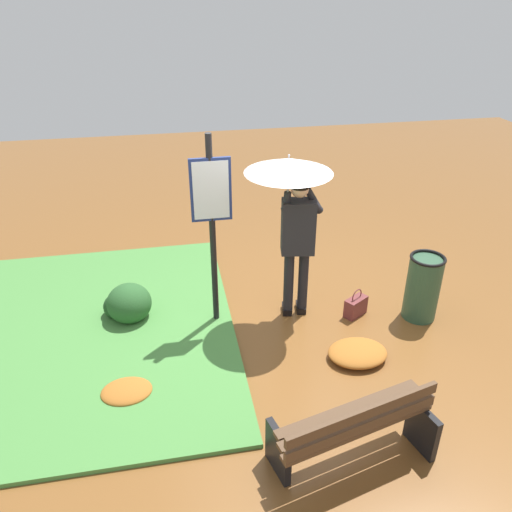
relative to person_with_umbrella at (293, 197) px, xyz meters
The scene contains 10 objects.
ground_plane 1.57m from the person_with_umbrella, 31.03° to the left, with size 18.00×18.00×0.00m, color brown.
grass_verge 3.47m from the person_with_umbrella, ahead, with size 4.80×4.00×0.05m.
person_with_umbrella is the anchor object (origin of this frame).
info_sign_post 0.90m from the person_with_umbrella, ahead, with size 0.44×0.07×2.30m.
handbag 1.64m from the person_with_umbrella, 167.60° to the left, with size 0.33×0.28×0.37m.
park_bench 2.53m from the person_with_umbrella, 89.85° to the left, with size 1.43×0.71×0.75m.
trash_bin 1.95m from the person_with_umbrella, 167.49° to the left, with size 0.42×0.42×0.83m.
shrub_cluster 2.37m from the person_with_umbrella, ahead, with size 0.58×0.53×0.48m.
leaf_pile_near_person 2.66m from the person_with_umbrella, 29.25° to the left, with size 0.51×0.41×0.11m.
leaf_pile_by_bench 1.84m from the person_with_umbrella, 119.03° to the left, with size 0.65×0.52×0.14m.
Camera 1 is at (1.18, 4.92, 3.64)m, focal length 35.60 mm.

